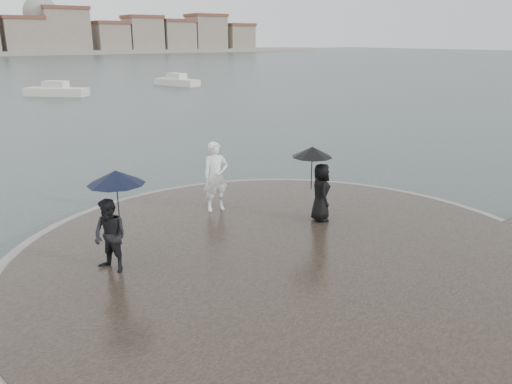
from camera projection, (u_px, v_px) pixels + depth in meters
ground at (420, 346)px, 8.25m from camera, size 400.00×400.00×0.00m
kerb_ring at (289, 262)px, 10.95m from camera, size 12.50×12.50×0.32m
quay_tip at (289, 262)px, 10.95m from camera, size 11.90×11.90×0.36m
statue at (216, 177)px, 13.43m from camera, size 0.77×0.60×1.89m
visitor_left at (112, 214)px, 9.87m from camera, size 1.24×1.14×2.04m
visitor_right at (318, 179)px, 12.60m from camera, size 1.14×1.05×1.95m
boats at (12, 92)px, 43.49m from camera, size 38.17×29.30×1.50m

